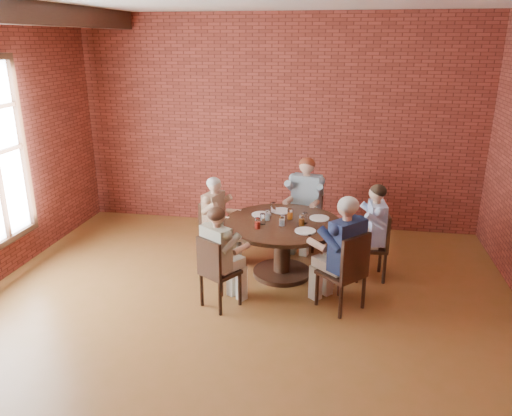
% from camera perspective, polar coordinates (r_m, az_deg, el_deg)
% --- Properties ---
extents(floor, '(7.00, 7.00, 0.00)m').
position_cam_1_polar(floor, '(5.49, -2.88, -14.33)').
color(floor, brown).
rests_on(floor, ground).
extents(wall_back, '(7.00, 0.00, 7.00)m').
position_cam_1_polar(wall_back, '(8.15, 2.46, 9.60)').
color(wall_back, maroon).
rests_on(wall_back, ground).
extents(dining_table, '(1.54, 1.54, 0.75)m').
position_cam_1_polar(dining_table, '(6.54, 3.03, -3.42)').
color(dining_table, '#321C10').
rests_on(dining_table, floor).
extents(chair_a, '(0.44, 0.44, 0.90)m').
position_cam_1_polar(chair_a, '(6.65, 13.63, -3.88)').
color(chair_a, '#321C10').
rests_on(chair_a, floor).
extents(diner_a, '(0.65, 0.55, 1.27)m').
position_cam_1_polar(diner_a, '(6.59, 13.06, -2.73)').
color(diner_a, '#3B549A').
rests_on(diner_a, floor).
extents(chair_b, '(0.52, 0.52, 0.95)m').
position_cam_1_polar(chair_b, '(7.56, 5.77, -0.49)').
color(chair_b, '#321C10').
rests_on(chair_b, floor).
extents(diner_b, '(0.67, 0.77, 1.36)m').
position_cam_1_polar(diner_b, '(7.42, 5.62, 0.51)').
color(diner_b, '#8197A4').
rests_on(diner_b, floor).
extents(chair_c, '(0.46, 0.46, 0.87)m').
position_cam_1_polar(chair_c, '(7.02, -4.93, -2.32)').
color(chair_c, '#321C10').
rests_on(chair_c, floor).
extents(diner_c, '(0.67, 0.60, 1.22)m').
position_cam_1_polar(diner_c, '(6.94, -4.47, -1.42)').
color(diner_c, brown).
rests_on(diner_c, floor).
extents(chair_d, '(0.52, 0.52, 0.88)m').
position_cam_1_polar(chair_d, '(5.78, -4.64, -7.08)').
color(chair_d, '#321C10').
rests_on(chair_d, floor).
extents(diner_d, '(0.70, 0.73, 1.23)m').
position_cam_1_polar(diner_d, '(5.76, -4.15, -5.68)').
color(diner_d, '#B79D90').
rests_on(diner_d, floor).
extents(chair_e, '(0.62, 0.62, 0.95)m').
position_cam_1_polar(chair_e, '(5.79, 10.39, -6.91)').
color(chair_e, '#321C10').
rests_on(chair_e, floor).
extents(diner_e, '(0.86, 0.86, 1.36)m').
position_cam_1_polar(diner_e, '(5.78, 9.84, -5.13)').
color(diner_e, '#1B274D').
rests_on(diner_e, floor).
extents(plate_a, '(0.26, 0.26, 0.01)m').
position_cam_1_polar(plate_a, '(6.62, 7.25, -1.15)').
color(plate_a, white).
rests_on(plate_a, dining_table).
extents(plate_b, '(0.26, 0.26, 0.01)m').
position_cam_1_polar(plate_b, '(6.85, 2.91, -0.32)').
color(plate_b, white).
rests_on(plate_b, dining_table).
extents(plate_c, '(0.26, 0.26, 0.01)m').
position_cam_1_polar(plate_c, '(6.70, 0.62, -0.75)').
color(plate_c, white).
rests_on(plate_c, dining_table).
extents(plate_d, '(0.26, 0.26, 0.01)m').
position_cam_1_polar(plate_d, '(6.16, 5.65, -2.62)').
color(plate_d, white).
rests_on(plate_d, dining_table).
extents(glass_a, '(0.07, 0.07, 0.14)m').
position_cam_1_polar(glass_a, '(6.42, 5.62, -1.14)').
color(glass_a, white).
rests_on(glass_a, dining_table).
extents(glass_b, '(0.07, 0.07, 0.14)m').
position_cam_1_polar(glass_b, '(6.54, 3.91, -0.70)').
color(glass_b, white).
rests_on(glass_b, dining_table).
extents(glass_c, '(0.07, 0.07, 0.14)m').
position_cam_1_polar(glass_c, '(6.78, 2.00, 0.04)').
color(glass_c, white).
rests_on(glass_c, dining_table).
extents(glass_d, '(0.07, 0.07, 0.14)m').
position_cam_1_polar(glass_d, '(6.50, 1.32, -0.80)').
color(glass_d, white).
rests_on(glass_d, dining_table).
extents(glass_e, '(0.07, 0.07, 0.14)m').
position_cam_1_polar(glass_e, '(6.35, 0.78, -1.27)').
color(glass_e, white).
rests_on(glass_e, dining_table).
extents(glass_f, '(0.07, 0.07, 0.14)m').
position_cam_1_polar(glass_f, '(6.21, 0.17, -1.75)').
color(glass_f, white).
rests_on(glass_f, dining_table).
extents(glass_g, '(0.07, 0.07, 0.14)m').
position_cam_1_polar(glass_g, '(6.31, 2.98, -1.44)').
color(glass_g, white).
rests_on(glass_g, dining_table).
extents(glass_h, '(0.07, 0.07, 0.14)m').
position_cam_1_polar(glass_h, '(6.34, 5.24, -1.40)').
color(glass_h, white).
rests_on(glass_h, dining_table).
extents(smartphone, '(0.11, 0.16, 0.01)m').
position_cam_1_polar(smartphone, '(6.12, 6.12, -2.84)').
color(smartphone, black).
rests_on(smartphone, dining_table).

